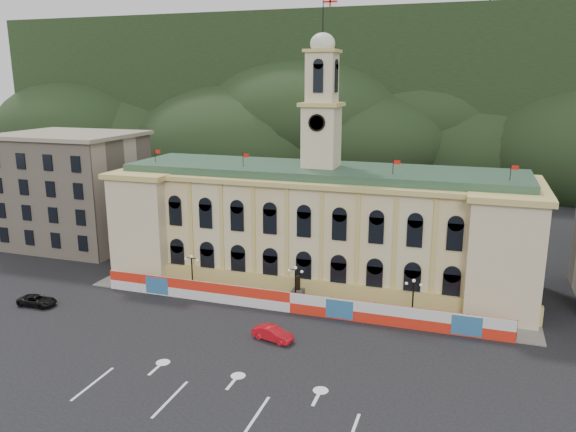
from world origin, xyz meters
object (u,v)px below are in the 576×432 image
(statue, at_px, (298,294))
(black_suv, at_px, (37,301))
(red_sedan, at_px, (273,334))
(lamp_center, at_px, (295,282))

(statue, height_order, black_suv, statue)
(red_sedan, relative_size, black_suv, 0.97)
(statue, bearing_deg, red_sedan, -87.02)
(black_suv, bearing_deg, red_sedan, -92.21)
(statue, xyz_separation_m, red_sedan, (0.55, -10.52, -0.44))
(red_sedan, height_order, black_suv, red_sedan)
(statue, bearing_deg, lamp_center, -90.00)
(statue, xyz_separation_m, lamp_center, (0.00, -1.00, 1.89))
(red_sedan, bearing_deg, lamp_center, 16.59)
(statue, height_order, red_sedan, statue)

